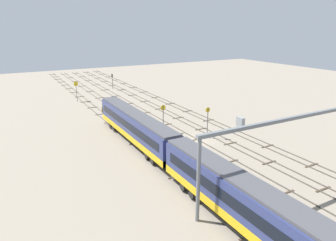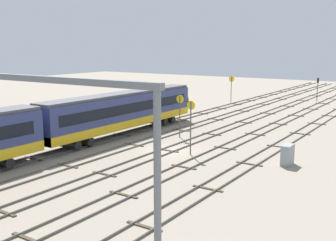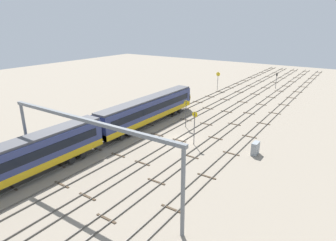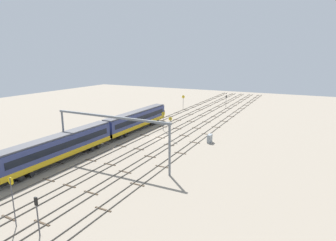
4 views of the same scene
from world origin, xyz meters
name	(u,v)px [view 2 (image 2 of 4)]	position (x,y,z in m)	size (l,w,h in m)	color
ground_plane	(168,151)	(0.00, 0.00, 0.00)	(190.99, 190.99, 0.00)	gray
track_near_foreground	(249,164)	(0.00, -8.52, 0.07)	(174.99, 2.40, 0.16)	#59544C
track_second_near	(206,156)	(0.00, -4.26, 0.07)	(174.99, 2.40, 0.16)	#59544C
track_middle	(168,150)	(0.00, 0.00, 0.07)	(174.99, 2.40, 0.16)	#59544C
track_second_far	(134,144)	(0.00, 4.26, 0.07)	(174.99, 2.40, 0.16)	#59544C
track_with_train	(104,139)	(0.00, 8.52, 0.07)	(174.99, 2.40, 0.16)	#59544C
overhead_gantry	(5,105)	(-17.78, 0.00, 6.68)	(0.40, 23.14, 8.54)	slate
speed_sign_near_foreground	(231,85)	(35.97, 10.13, 3.29)	(0.14, 1.07, 4.88)	#4C4C51
speed_sign_mid_trackside	(180,110)	(5.87, 2.32, 3.16)	(0.14, 0.93, 4.82)	#4C4C51
speed_sign_far_trackside	(191,121)	(-0.09, -2.61, 3.29)	(0.14, 0.84, 5.17)	#4C4C51
signal_light_trackside_approach	(318,86)	(46.64, -2.55, 2.88)	(0.31, 0.32, 4.39)	#4C4C51
relay_cabinet	(287,155)	(1.69, -11.31, 0.89)	(1.61, 0.76, 1.79)	gray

